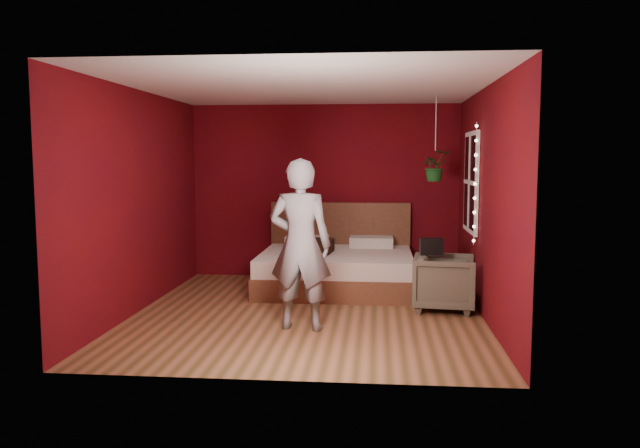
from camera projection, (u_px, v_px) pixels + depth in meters
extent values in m
plane|color=#9D613E|center=(308.00, 313.00, 7.29)|extent=(4.50, 4.50, 0.00)
cube|color=#630A0C|center=(325.00, 192.00, 9.40)|extent=(4.00, 0.02, 2.60)
cube|color=#630A0C|center=(276.00, 222.00, 4.92)|extent=(4.00, 0.02, 2.60)
cube|color=#630A0C|center=(139.00, 201.00, 7.34)|extent=(0.02, 4.50, 2.60)
cube|color=#630A0C|center=(486.00, 203.00, 6.97)|extent=(0.02, 4.50, 2.60)
cube|color=silver|center=(308.00, 86.00, 7.02)|extent=(4.00, 4.50, 0.02)
cube|color=white|center=(471.00, 182.00, 7.85)|extent=(0.04, 0.97, 1.27)
cube|color=black|center=(470.00, 182.00, 7.85)|extent=(0.02, 0.85, 1.15)
cube|color=white|center=(469.00, 182.00, 7.85)|extent=(0.03, 0.05, 1.15)
cube|color=white|center=(469.00, 182.00, 7.85)|extent=(0.03, 0.85, 0.05)
cylinder|color=silver|center=(475.00, 184.00, 7.33)|extent=(0.01, 0.01, 1.45)
sphere|color=#FFF2CC|center=(474.00, 241.00, 7.40)|extent=(0.04, 0.04, 0.04)
sphere|color=#FFF2CC|center=(474.00, 227.00, 7.38)|extent=(0.04, 0.04, 0.04)
sphere|color=#FFF2CC|center=(474.00, 212.00, 7.37)|extent=(0.04, 0.04, 0.04)
sphere|color=#FFF2CC|center=(475.00, 198.00, 7.35)|extent=(0.04, 0.04, 0.04)
sphere|color=#FFF2CC|center=(475.00, 184.00, 7.33)|extent=(0.04, 0.04, 0.04)
sphere|color=#FFF2CC|center=(476.00, 170.00, 7.31)|extent=(0.04, 0.04, 0.04)
sphere|color=#FFF2CC|center=(476.00, 155.00, 7.30)|extent=(0.04, 0.04, 0.04)
sphere|color=#FFF2CC|center=(476.00, 141.00, 7.28)|extent=(0.04, 0.04, 0.04)
sphere|color=#FFF2CC|center=(477.00, 126.00, 7.26)|extent=(0.04, 0.04, 0.04)
cube|color=brown|center=(336.00, 279.00, 8.56)|extent=(2.08, 1.77, 0.29)
cube|color=white|center=(336.00, 261.00, 8.53)|extent=(2.04, 1.73, 0.23)
cube|color=brown|center=(340.00, 241.00, 9.35)|extent=(2.08, 0.08, 1.14)
cube|color=silver|center=(307.00, 241.00, 9.14)|extent=(0.62, 0.40, 0.15)
cube|color=silver|center=(371.00, 242.00, 9.06)|extent=(0.62, 0.40, 0.15)
imported|color=gray|center=(300.00, 245.00, 6.52)|extent=(0.70, 0.49, 1.80)
imported|color=#5F5F4B|center=(444.00, 282.00, 7.41)|extent=(0.80, 0.78, 0.66)
cube|color=black|center=(431.00, 246.00, 7.43)|extent=(0.28, 0.15, 0.19)
cube|color=black|center=(313.00, 246.00, 8.50)|extent=(0.55, 0.55, 0.18)
cylinder|color=silver|center=(436.00, 123.00, 8.06)|extent=(0.01, 0.01, 0.70)
imported|color=#1B6122|center=(435.00, 166.00, 8.11)|extent=(0.45, 0.42, 0.40)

